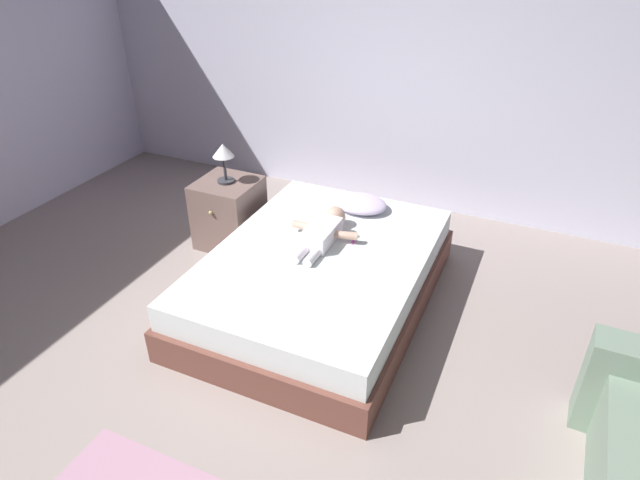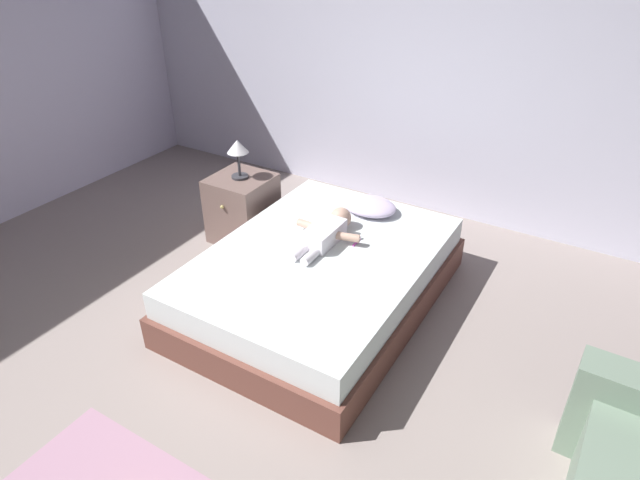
{
  "view_description": "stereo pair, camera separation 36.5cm",
  "coord_description": "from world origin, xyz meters",
  "px_view_note": "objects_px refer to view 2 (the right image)",
  "views": [
    {
      "loc": [
        1.43,
        -1.67,
        2.42
      ],
      "look_at": [
        0.15,
        1.18,
        0.52
      ],
      "focal_mm": 30.25,
      "sensor_mm": 36.0,
      "label": 1
    },
    {
      "loc": [
        1.75,
        -1.5,
        2.42
      ],
      "look_at": [
        0.15,
        1.18,
        0.52
      ],
      "focal_mm": 30.25,
      "sensor_mm": 36.0,
      "label": 2
    }
  ],
  "objects_px": {
    "baby": "(327,231)",
    "nightstand": "(243,208)",
    "lamp": "(238,150)",
    "bed": "(320,278)",
    "pillow": "(370,206)",
    "toothbrush": "(357,241)"
  },
  "relations": [
    {
      "from": "baby",
      "to": "nightstand",
      "type": "relative_size",
      "value": 1.16
    },
    {
      "from": "bed",
      "to": "nightstand",
      "type": "relative_size",
      "value": 3.55
    },
    {
      "from": "lamp",
      "to": "baby",
      "type": "bearing_deg",
      "value": -15.25
    },
    {
      "from": "baby",
      "to": "nightstand",
      "type": "xyz_separation_m",
      "value": [
        -0.98,
        0.27,
        -0.2
      ]
    },
    {
      "from": "toothbrush",
      "to": "lamp",
      "type": "height_order",
      "value": "lamp"
    },
    {
      "from": "bed",
      "to": "lamp",
      "type": "xyz_separation_m",
      "value": [
        -1.03,
        0.45,
        0.6
      ]
    },
    {
      "from": "bed",
      "to": "toothbrush",
      "type": "bearing_deg",
      "value": 58.16
    },
    {
      "from": "nightstand",
      "to": "lamp",
      "type": "bearing_deg",
      "value": 90.0
    },
    {
      "from": "toothbrush",
      "to": "nightstand",
      "type": "xyz_separation_m",
      "value": [
        -1.19,
        0.19,
        -0.15
      ]
    },
    {
      "from": "baby",
      "to": "toothbrush",
      "type": "height_order",
      "value": "baby"
    },
    {
      "from": "baby",
      "to": "nightstand",
      "type": "bearing_deg",
      "value": 164.76
    },
    {
      "from": "bed",
      "to": "pillow",
      "type": "xyz_separation_m",
      "value": [
        0.03,
        0.7,
        0.27
      ]
    },
    {
      "from": "bed",
      "to": "baby",
      "type": "distance_m",
      "value": 0.34
    },
    {
      "from": "lamp",
      "to": "pillow",
      "type": "bearing_deg",
      "value": 13.64
    },
    {
      "from": "pillow",
      "to": "toothbrush",
      "type": "distance_m",
      "value": 0.47
    },
    {
      "from": "bed",
      "to": "pillow",
      "type": "relative_size",
      "value": 4.74
    },
    {
      "from": "bed",
      "to": "pillow",
      "type": "distance_m",
      "value": 0.75
    },
    {
      "from": "pillow",
      "to": "toothbrush",
      "type": "relative_size",
      "value": 3.34
    },
    {
      "from": "bed",
      "to": "nightstand",
      "type": "bearing_deg",
      "value": 156.62
    },
    {
      "from": "lamp",
      "to": "nightstand",
      "type": "bearing_deg",
      "value": -90.0
    },
    {
      "from": "pillow",
      "to": "toothbrush",
      "type": "xyz_separation_m",
      "value": [
        0.13,
        -0.45,
        -0.04
      ]
    },
    {
      "from": "baby",
      "to": "lamp",
      "type": "height_order",
      "value": "lamp"
    }
  ]
}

